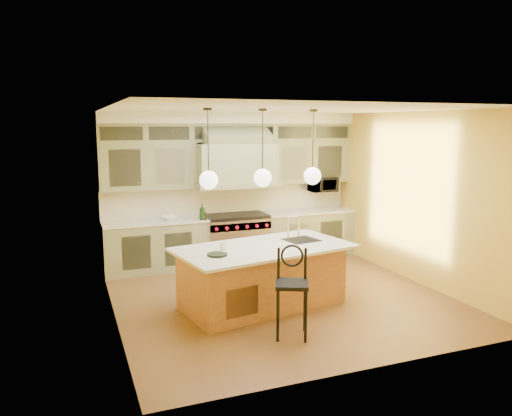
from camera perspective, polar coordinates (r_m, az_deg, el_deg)
name	(u,v)px	position (r m, az deg, el deg)	size (l,w,h in m)	color
floor	(280,297)	(7.97, 2.76, -10.13)	(5.00, 5.00, 0.00)	brown
ceiling	(282,109)	(7.51, 2.94, 11.21)	(5.00, 5.00, 0.00)	white
wall_back	(230,187)	(9.92, -3.00, 2.38)	(5.00, 5.00, 0.00)	gold
wall_front	(376,241)	(5.46, 13.54, -3.71)	(5.00, 5.00, 0.00)	gold
wall_left	(111,217)	(6.99, -16.25, -0.96)	(5.00, 5.00, 0.00)	gold
wall_right	(415,198)	(8.91, 17.73, 1.14)	(5.00, 5.00, 0.00)	gold
back_cabinetry	(234,190)	(9.67, -2.51, 2.08)	(5.00, 0.77, 2.90)	gray
range	(236,238)	(9.75, -2.30, -3.49)	(1.20, 0.74, 0.96)	silver
kitchen_island	(263,275)	(7.45, 0.78, -7.69)	(2.75, 1.78, 1.35)	brown
counter_stool	(292,286)	(6.40, 4.12, -8.84)	(0.54, 0.54, 1.16)	black
microwave	(323,185)	(10.46, 7.65, 2.68)	(0.54, 0.37, 0.30)	black
oil_bottle_a	(202,212)	(9.22, -6.17, -0.44)	(0.12, 0.12, 0.30)	black
oil_bottle_b	(204,215)	(9.24, -6.00, -0.75)	(0.09, 0.09, 0.20)	black
fruit_bowl	(170,218)	(9.34, -9.84, -1.12)	(0.30, 0.30, 0.07)	white
cup	(223,246)	(7.11, -3.79, -4.35)	(0.11, 0.11, 0.11)	white
pendant_left	(209,178)	(6.90, -5.43, 3.44)	(0.26, 0.26, 1.11)	#2D2319
pendant_center	(263,176)	(7.16, 0.76, 3.69)	(0.26, 0.26, 1.11)	#2D2319
pendant_right	(312,174)	(7.49, 6.46, 3.89)	(0.26, 0.26, 1.11)	#2D2319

